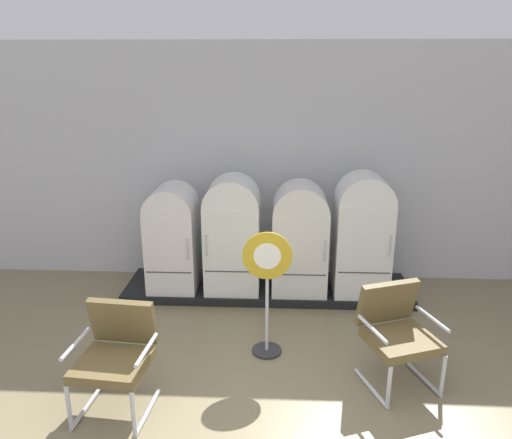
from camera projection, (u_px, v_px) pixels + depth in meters
The scene contains 9 objects.
back_wall at pixel (269, 164), 6.88m from camera, with size 11.76×0.12×3.30m.
display_plinth at pixel (267, 288), 6.76m from camera, with size 3.84×0.95×0.11m, color black.
refrigerator_0 at pixel (173, 234), 6.49m from camera, with size 0.64×0.71×1.40m.
refrigerator_1 at pixel (233, 231), 6.41m from camera, with size 0.71×0.67×1.53m.
refrigerator_2 at pixel (300, 235), 6.40m from camera, with size 0.71×0.69×1.45m.
refrigerator_3 at pixel (362, 231), 6.31m from camera, with size 0.70×0.63×1.59m.
armchair_left at pixel (116, 351), 4.38m from camera, with size 0.73×0.73×0.98m.
armchair_right at pixel (396, 329), 4.75m from camera, with size 0.82×0.85×0.98m.
sign_stand at pixel (267, 293), 5.14m from camera, with size 0.51×0.32×1.39m.
Camera 1 is at (0.15, -3.13, 3.01)m, focal length 34.55 mm.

